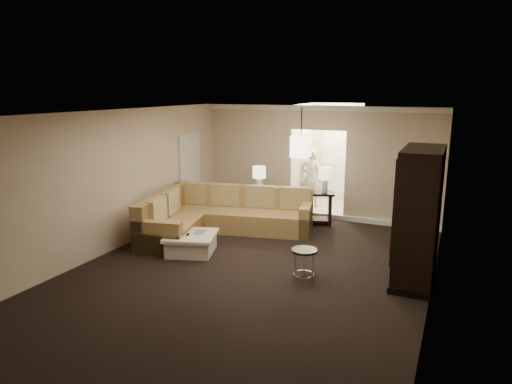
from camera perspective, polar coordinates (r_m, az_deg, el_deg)
The scene contains 19 objects.
ground at distance 8.24m, azimuth -0.85°, elevation -10.01°, with size 8.00×8.00×0.00m, color black.
wall_back at distance 11.48m, azimuth 7.68°, elevation 3.69°, with size 6.00×0.04×2.80m, color #C0A991.
wall_front at distance 4.68m, azimuth -22.63°, elevation -10.75°, with size 6.00×0.04×2.80m, color #C0A991.
wall_left at distance 9.45m, azimuth -17.57°, elevation 1.26°, with size 0.04×8.00×2.80m, color #C0A991.
wall_right at distance 7.10m, azimuth 21.62°, elevation -2.75°, with size 0.04×8.00×2.80m, color #C0A991.
ceiling at distance 7.60m, azimuth -0.92°, elevation 9.83°, with size 6.00×8.00×0.02m, color white.
crown_molding at distance 11.30m, azimuth 7.81°, elevation 10.33°, with size 6.00×0.10×0.12m, color white.
baseboard at distance 11.72m, azimuth 7.42°, elevation -2.82°, with size 6.00×0.10×0.12m, color white.
side_door at distance 11.69m, azimuth -8.21°, elevation 2.10°, with size 0.05×0.90×2.10m, color silver.
foyer at distance 12.77m, azimuth 9.42°, elevation 4.10°, with size 1.44×2.02×2.80m.
sectional_sofa at distance 10.29m, azimuth -4.80°, elevation -3.02°, with size 3.49×3.21×1.00m.
coffee_table at distance 9.20m, azimuth -8.10°, elevation -6.34°, with size 1.21×1.21×0.40m.
console_table at distance 11.04m, azimuth 4.44°, elevation -1.55°, with size 2.07×1.09×0.78m.
armoire at distance 8.06m, azimuth 19.60°, elevation -3.13°, with size 0.67×1.57×2.26m.
drink_table at distance 7.84m, azimuth 6.04°, elevation -8.21°, with size 0.44×0.44×0.55m.
table_lamp_left at distance 10.93m, azimuth 0.39°, elevation 2.18°, with size 0.31×0.31×0.60m.
table_lamp_right at distance 10.90m, azimuth 8.62°, elevation 2.01°, with size 0.31×0.31×0.60m.
pendant_light at distance 10.18m, azimuth 5.64°, elevation 5.73°, with size 0.38×0.38×1.09m.
person at distance 12.59m, azimuth 6.91°, elevation 2.15°, with size 0.64×0.43×1.77m, color beige.
Camera 1 is at (3.24, -6.87, 3.19)m, focal length 32.00 mm.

